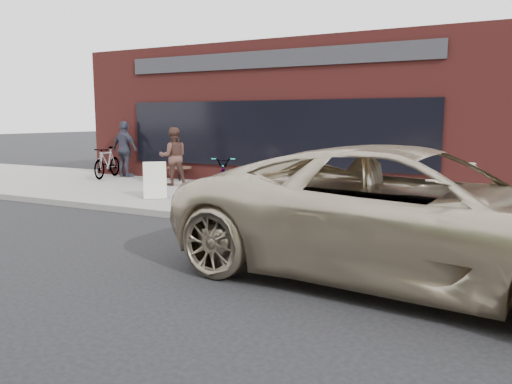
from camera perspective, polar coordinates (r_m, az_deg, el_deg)
name	(u,v)px	position (r m, az deg, el deg)	size (l,w,h in m)	color
ground	(105,286)	(6.89, -16.88, -10.24)	(120.00, 120.00, 0.00)	black
near_sidewalk	(304,202)	(12.70, 5.54, -1.09)	(44.00, 6.00, 0.15)	gray
storefront	(324,116)	(19.77, 7.74, 8.58)	(14.00, 10.07, 4.50)	maroon
motorcycle	(324,211)	(8.48, 7.78, -2.15)	(2.27, 0.76, 1.43)	black
minivan	(414,214)	(6.93, 17.58, -2.46)	(2.99, 6.49, 1.80)	beige
bicycle_front	(224,174)	(13.93, -3.66, 2.08)	(0.64, 1.83, 0.96)	gray
bicycle_rear	(107,162)	(17.74, -16.65, 3.26)	(0.50, 1.77, 1.06)	gray
sandwich_sign	(155,180)	(12.99, -11.49, 1.38)	(0.78, 0.77, 0.92)	silver
cafe_table	(179,168)	(16.43, -8.76, 2.73)	(0.79, 0.79, 0.45)	black
cafe_patron_left	(173,156)	(15.31, -9.43, 4.03)	(0.85, 0.66, 1.75)	brown
cafe_patron_right	(125,149)	(17.83, -14.76, 4.76)	(1.13, 0.47, 1.93)	#373746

